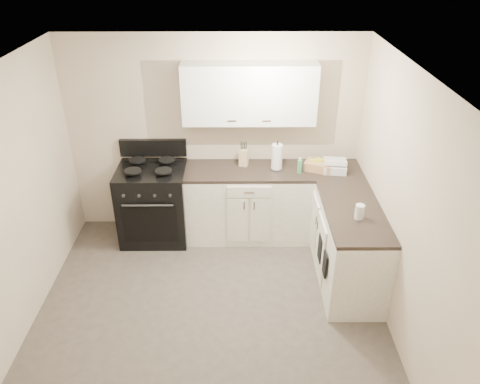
{
  "coord_description": "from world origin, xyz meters",
  "views": [
    {
      "loc": [
        0.28,
        -3.58,
        3.49
      ],
      "look_at": [
        0.31,
        0.85,
        0.99
      ],
      "focal_mm": 35.0,
      "sensor_mm": 36.0,
      "label": 1
    }
  ],
  "objects_px": {
    "knife_block": "(244,157)",
    "paper_towel": "(277,157)",
    "wicker_basket": "(318,166)",
    "stove": "(154,205)",
    "countertop_grill": "(335,168)"
  },
  "relations": [
    {
      "from": "wicker_basket",
      "to": "countertop_grill",
      "type": "bearing_deg",
      "value": -10.73
    },
    {
      "from": "countertop_grill",
      "to": "wicker_basket",
      "type": "bearing_deg",
      "value": 176.75
    },
    {
      "from": "paper_towel",
      "to": "wicker_basket",
      "type": "relative_size",
      "value": 1.0
    },
    {
      "from": "countertop_grill",
      "to": "stove",
      "type": "bearing_deg",
      "value": -173.17
    },
    {
      "from": "stove",
      "to": "countertop_grill",
      "type": "height_order",
      "value": "countertop_grill"
    },
    {
      "from": "knife_block",
      "to": "paper_towel",
      "type": "xyz_separation_m",
      "value": [
        0.4,
        -0.09,
        0.05
      ]
    },
    {
      "from": "paper_towel",
      "to": "countertop_grill",
      "type": "bearing_deg",
      "value": -5.79
    },
    {
      "from": "wicker_basket",
      "to": "countertop_grill",
      "type": "distance_m",
      "value": 0.19
    },
    {
      "from": "paper_towel",
      "to": "stove",
      "type": "bearing_deg",
      "value": -178.29
    },
    {
      "from": "paper_towel",
      "to": "countertop_grill",
      "type": "height_order",
      "value": "paper_towel"
    },
    {
      "from": "wicker_basket",
      "to": "stove",
      "type": "bearing_deg",
      "value": -179.69
    },
    {
      "from": "stove",
      "to": "wicker_basket",
      "type": "xyz_separation_m",
      "value": [
        2.03,
        0.01,
        0.53
      ]
    },
    {
      "from": "knife_block",
      "to": "countertop_grill",
      "type": "xyz_separation_m",
      "value": [
        1.09,
        -0.16,
        -0.06
      ]
    },
    {
      "from": "paper_towel",
      "to": "wicker_basket",
      "type": "height_order",
      "value": "paper_towel"
    },
    {
      "from": "paper_towel",
      "to": "countertop_grill",
      "type": "relative_size",
      "value": 1.19
    }
  ]
}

